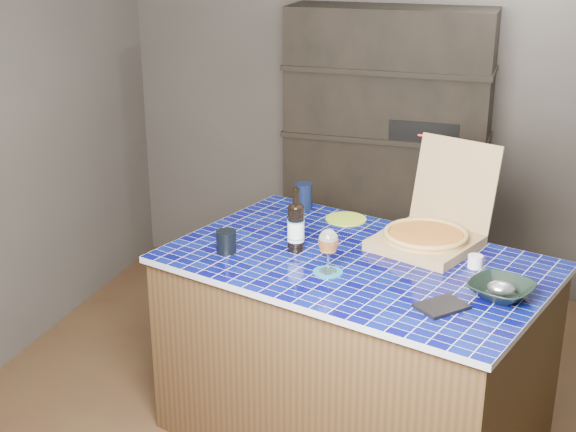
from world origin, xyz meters
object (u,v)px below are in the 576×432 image
(kitchen_island, at_px, (354,349))
(bowl, at_px, (501,290))
(dvd_case, at_px, (442,306))
(wine_glass, at_px, (328,243))
(pizza_box, at_px, (429,233))
(mead_bottle, at_px, (296,226))

(kitchen_island, relative_size, bowl, 7.51)
(dvd_case, relative_size, bowl, 0.76)
(wine_glass, relative_size, bowl, 0.78)
(pizza_box, relative_size, bowl, 2.50)
(pizza_box, bearing_deg, mead_bottle, -135.85)
(pizza_box, xyz_separation_m, bowl, (0.35, -0.44, -0.03))
(kitchen_island, height_order, wine_glass, wine_glass)
(pizza_box, distance_m, mead_bottle, 0.60)
(kitchen_island, bearing_deg, mead_bottle, -167.54)
(pizza_box, bearing_deg, dvd_case, -55.38)
(wine_glass, xyz_separation_m, bowl, (0.70, -0.02, -0.10))
(wine_glass, bearing_deg, pizza_box, 49.99)
(mead_bottle, height_order, bowl, mead_bottle)
(mead_bottle, bearing_deg, kitchen_island, -4.24)
(pizza_box, xyz_separation_m, wine_glass, (-0.35, -0.42, 0.07))
(bowl, bearing_deg, mead_bottle, 167.04)
(wine_glass, distance_m, dvd_case, 0.54)
(wine_glass, bearing_deg, bowl, -1.40)
(dvd_case, bearing_deg, kitchen_island, -179.05)
(kitchen_island, height_order, pizza_box, pizza_box)
(wine_glass, bearing_deg, dvd_case, -20.25)
(pizza_box, bearing_deg, wine_glass, -108.57)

